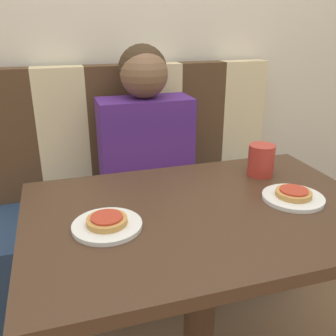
# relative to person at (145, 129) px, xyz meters

# --- Properties ---
(wall_back) EXTENTS (7.00, 0.05, 2.60)m
(wall_back) POSITION_rel_person_xyz_m (0.00, 0.32, 0.51)
(wall_back) COLOR beige
(wall_back) RESTS_ON ground_plane
(booth_seat) EXTENTS (1.39, 0.54, 0.43)m
(booth_seat) POSITION_rel_person_xyz_m (0.00, -0.00, -0.57)
(booth_seat) COLOR navy
(booth_seat) RESTS_ON ground_plane
(booth_backrest) EXTENTS (1.39, 0.10, 0.62)m
(booth_backrest) POSITION_rel_person_xyz_m (0.00, 0.22, -0.05)
(booth_backrest) COLOR #4C331E
(booth_backrest) RESTS_ON booth_seat
(dining_table) EXTENTS (1.00, 0.68, 0.74)m
(dining_table) POSITION_rel_person_xyz_m (0.00, -0.69, -0.15)
(dining_table) COLOR #422B1C
(dining_table) RESTS_ON ground_plane
(person) EXTENTS (0.41, 0.23, 0.72)m
(person) POSITION_rel_person_xyz_m (0.00, 0.00, 0.00)
(person) COLOR #4C237A
(person) RESTS_ON booth_seat
(plate_left) EXTENTS (0.18, 0.18, 0.01)m
(plate_left) POSITION_rel_person_xyz_m (-0.28, -0.72, -0.04)
(plate_left) COLOR white
(plate_left) RESTS_ON dining_table
(plate_right) EXTENTS (0.18, 0.18, 0.01)m
(plate_right) POSITION_rel_person_xyz_m (0.28, -0.72, -0.04)
(plate_right) COLOR white
(plate_right) RESTS_ON dining_table
(pizza_left) EXTENTS (0.11, 0.11, 0.02)m
(pizza_left) POSITION_rel_person_xyz_m (-0.28, -0.72, -0.03)
(pizza_left) COLOR #C68E47
(pizza_left) RESTS_ON plate_left
(pizza_right) EXTENTS (0.11, 0.11, 0.02)m
(pizza_right) POSITION_rel_person_xyz_m (0.28, -0.72, -0.03)
(pizza_right) COLOR #C68E47
(pizza_right) RESTS_ON plate_right
(drinking_cup) EXTENTS (0.09, 0.09, 0.11)m
(drinking_cup) POSITION_rel_person_xyz_m (0.28, -0.51, 0.00)
(drinking_cup) COLOR #B23328
(drinking_cup) RESTS_ON dining_table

